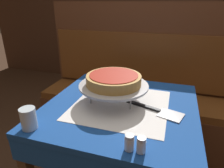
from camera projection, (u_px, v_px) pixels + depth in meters
dining_table_front at (121, 119)px, 1.14m from camera, size 0.81×0.81×0.75m
dining_table_rear at (177, 56)px, 2.51m from camera, size 0.85×0.85×0.75m
booth_bench at (134, 104)px, 1.89m from camera, size 1.69×0.46×1.27m
back_wall_panel at (162, 7)px, 2.85m from camera, size 6.00×0.04×2.40m
pizza_pan_stand at (114, 86)px, 1.10m from camera, size 0.38×0.38×0.10m
deep_dish_pizza at (114, 79)px, 1.09m from camera, size 0.30×0.30×0.06m
pizza_server at (156, 110)px, 1.03m from camera, size 0.31×0.15×0.01m
water_glass_near at (28, 119)px, 0.87m from camera, size 0.07×0.07×0.10m
salt_shaker at (129, 142)px, 0.75m from camera, size 0.04×0.04×0.06m
pepper_shaker at (141, 145)px, 0.74m from camera, size 0.04×0.04×0.06m
condiment_caddy at (168, 45)px, 2.41m from camera, size 0.15×0.15×0.15m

